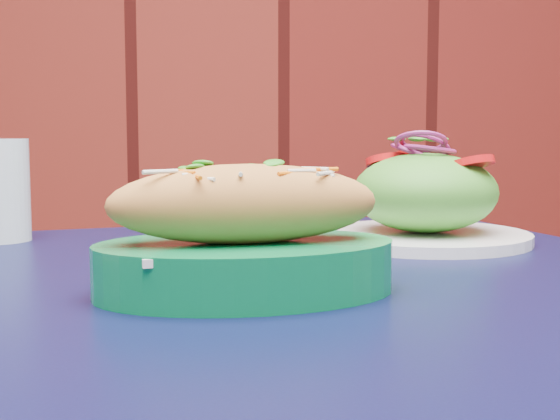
{
  "coord_description": "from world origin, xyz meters",
  "views": [
    {
      "loc": [
        -0.15,
        0.91,
        0.88
      ],
      "look_at": [
        -0.11,
        1.55,
        0.81
      ],
      "focal_mm": 50.0,
      "sensor_mm": 36.0,
      "label": 1
    }
  ],
  "objects": [
    {
      "name": "cafe_table",
      "position": [
        -0.11,
        1.56,
        0.66
      ],
      "size": [
        0.98,
        0.98,
        0.75
      ],
      "rotation": [
        0.0,
        0.0,
        0.27
      ],
      "color": "black",
      "rests_on": "ground"
    },
    {
      "name": "salad_plate",
      "position": [
        0.07,
        1.76,
        0.8
      ],
      "size": [
        0.24,
        0.24,
        0.12
      ],
      "rotation": [
        0.0,
        0.0,
        0.11
      ],
      "color": "white",
      "rests_on": "cafe_table"
    },
    {
      "name": "banh_mi_basket",
      "position": [
        -0.14,
        1.5,
        0.79
      ],
      "size": [
        0.26,
        0.19,
        0.11
      ],
      "rotation": [
        0.0,
        0.0,
        0.18
      ],
      "color": "#066A37",
      "rests_on": "cafe_table"
    }
  ]
}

